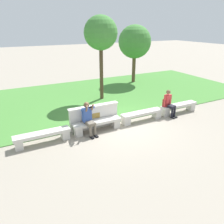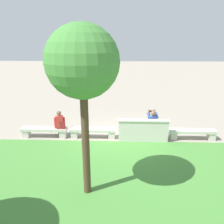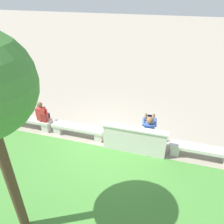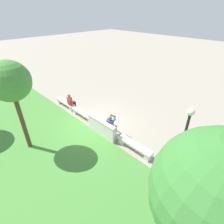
% 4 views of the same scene
% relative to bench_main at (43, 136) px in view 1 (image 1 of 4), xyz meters
% --- Properties ---
extents(ground_plane, '(80.00, 80.00, 0.00)m').
position_rel_bench_main_xyz_m(ground_plane, '(3.30, 0.00, -0.30)').
color(ground_plane, gray).
extents(grass_strip, '(20.62, 8.00, 0.03)m').
position_rel_bench_main_xyz_m(grass_strip, '(3.30, 4.38, -0.29)').
color(grass_strip, '#478438').
rests_on(grass_strip, ground).
extents(bench_main, '(2.03, 0.40, 0.45)m').
position_rel_bench_main_xyz_m(bench_main, '(0.00, 0.00, 0.00)').
color(bench_main, beige).
rests_on(bench_main, ground).
extents(bench_near, '(2.03, 0.40, 0.45)m').
position_rel_bench_main_xyz_m(bench_near, '(2.20, 0.00, 0.00)').
color(bench_near, beige).
rests_on(bench_near, ground).
extents(bench_mid, '(2.03, 0.40, 0.45)m').
position_rel_bench_main_xyz_m(bench_mid, '(4.40, 0.00, 0.00)').
color(bench_mid, beige).
rests_on(bench_mid, ground).
extents(bench_far, '(2.03, 0.40, 0.45)m').
position_rel_bench_main_xyz_m(bench_far, '(6.59, 0.00, 0.00)').
color(bench_far, beige).
rests_on(bench_far, ground).
extents(backrest_wall_with_plaque, '(2.16, 0.24, 1.01)m').
position_rel_bench_main_xyz_m(backrest_wall_with_plaque, '(2.20, 0.34, 0.21)').
color(backrest_wall_with_plaque, beige).
rests_on(backrest_wall_with_plaque, ground).
extents(person_photographer, '(0.51, 0.76, 1.32)m').
position_rel_bench_main_xyz_m(person_photographer, '(1.79, -0.08, 0.43)').
color(person_photographer, black).
rests_on(person_photographer, ground).
extents(person_distant, '(0.47, 0.71, 1.26)m').
position_rel_bench_main_xyz_m(person_distant, '(5.88, -0.07, 0.37)').
color(person_distant, black).
rests_on(person_distant, ground).
extents(backpack, '(0.28, 0.24, 0.43)m').
position_rel_bench_main_xyz_m(backpack, '(5.78, 0.03, 0.32)').
color(backpack, maroon).
rests_on(backpack, bench_far).
extents(tree_behind_wall, '(1.80, 1.80, 4.58)m').
position_rel_bench_main_xyz_m(tree_behind_wall, '(4.11, 3.72, 3.33)').
color(tree_behind_wall, '#4C3826').
rests_on(tree_behind_wall, ground).
extents(tree_left_background, '(2.33, 2.33, 4.10)m').
position_rel_bench_main_xyz_m(tree_left_background, '(7.93, 6.26, 2.61)').
color(tree_left_background, brown).
rests_on(tree_left_background, ground).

